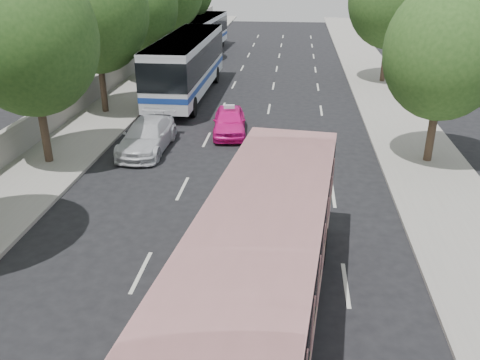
# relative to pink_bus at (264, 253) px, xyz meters

# --- Properties ---
(ground) EXTENTS (120.00, 120.00, 0.00)m
(ground) POSITION_rel_pink_bus_xyz_m (-1.90, 4.00, -2.19)
(ground) COLOR black
(ground) RESTS_ON ground
(sidewalk_left) EXTENTS (4.00, 90.00, 0.15)m
(sidewalk_left) POSITION_rel_pink_bus_xyz_m (-10.40, 24.00, -2.11)
(sidewalk_left) COLOR #9E998E
(sidewalk_left) RESTS_ON ground
(sidewalk_right) EXTENTS (4.00, 90.00, 0.12)m
(sidewalk_right) POSITION_rel_pink_bus_xyz_m (6.60, 24.00, -2.13)
(sidewalk_right) COLOR #9E998E
(sidewalk_right) RESTS_ON ground
(low_wall) EXTENTS (0.30, 90.00, 1.50)m
(low_wall) POSITION_rel_pink_bus_xyz_m (-12.20, 24.00, -1.29)
(low_wall) COLOR #9E998E
(low_wall) RESTS_ON sidewalk_left
(tree_left_b) EXTENTS (5.70, 5.70, 8.88)m
(tree_left_b) POSITION_rel_pink_bus_xyz_m (-10.32, 9.94, 3.63)
(tree_left_b) COLOR #38281E
(tree_left_b) RESTS_ON ground
(tree_left_c) EXTENTS (6.00, 6.00, 9.35)m
(tree_left_c) POSITION_rel_pink_bus_xyz_m (-10.52, 17.94, 3.94)
(tree_left_c) COLOR #38281E
(tree_left_c) RESTS_ON ground
(tree_left_d) EXTENTS (5.52, 5.52, 8.60)m
(tree_left_d) POSITION_rel_pink_bus_xyz_m (-10.42, 25.94, 3.45)
(tree_left_d) COLOR #38281E
(tree_left_d) RESTS_ON ground
(tree_right_near) EXTENTS (5.10, 5.10, 7.95)m
(tree_right_near) POSITION_rel_pink_bus_xyz_m (6.88, 11.94, 3.02)
(tree_right_near) COLOR #38281E
(tree_right_near) RESTS_ON ground
(pink_bus) EXTENTS (4.02, 11.25, 3.51)m
(pink_bus) POSITION_rel_pink_bus_xyz_m (0.00, 0.00, 0.00)
(pink_bus) COLOR tan
(pink_bus) RESTS_ON ground
(pink_taxi) EXTENTS (2.11, 4.30, 1.41)m
(pink_taxi) POSITION_rel_pink_bus_xyz_m (-2.74, 15.02, -1.48)
(pink_taxi) COLOR #F41593
(pink_taxi) RESTS_ON ground
(white_pickup) EXTENTS (2.12, 5.05, 1.46)m
(white_pickup) POSITION_rel_pink_bus_xyz_m (-6.40, 12.21, -1.46)
(white_pickup) COLOR silver
(white_pickup) RESTS_ON ground
(tour_coach_front) EXTENTS (2.90, 13.08, 3.91)m
(tour_coach_front) POSITION_rel_pink_bus_xyz_m (-6.47, 22.46, 0.17)
(tour_coach_front) COLOR silver
(tour_coach_front) RESTS_ON ground
(tour_coach_rear) EXTENTS (3.08, 11.19, 3.31)m
(tour_coach_rear) POSITION_rel_pink_bus_xyz_m (-8.20, 38.95, -0.19)
(tour_coach_rear) COLOR white
(tour_coach_rear) RESTS_ON ground
(taxi_roof_sign) EXTENTS (0.57, 0.24, 0.18)m
(taxi_roof_sign) POSITION_rel_pink_bus_xyz_m (-2.74, 15.02, -0.68)
(taxi_roof_sign) COLOR silver
(taxi_roof_sign) RESTS_ON pink_taxi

